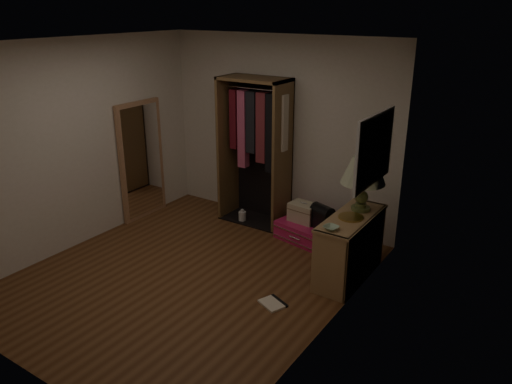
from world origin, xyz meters
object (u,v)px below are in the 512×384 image
train_case (303,212)px  floor_mirror (142,160)px  console_bookshelf (351,244)px  open_wardrobe (257,139)px  white_jug (242,216)px  pink_suitcase (309,231)px  black_bag (322,216)px  table_lamp (364,172)px

train_case → floor_mirror: bearing=-159.6°
console_bookshelf → train_case: size_ratio=2.85×
console_bookshelf → floor_mirror: size_ratio=0.66×
console_bookshelf → open_wardrobe: 2.07m
open_wardrobe → train_case: (0.83, -0.15, -0.84)m
train_case → white_jug: (-0.98, -0.02, -0.29)m
pink_suitcase → train_case: train_case is taller
console_bookshelf → train_case: 1.09m
pink_suitcase → white_jug: pink_suitcase is taller
black_bag → white_jug: size_ratio=1.80×
open_wardrobe → table_lamp: size_ratio=3.18×
black_bag → console_bookshelf: bearing=-20.4°
floor_mirror → train_case: floor_mirror is taller
open_wardrobe → console_bookshelf: bearing=-22.6°
train_case → black_bag: bearing=-4.3°
open_wardrobe → pink_suitcase: open_wardrobe is taller
black_bag → table_lamp: (0.63, -0.32, 0.81)m
white_jug → pink_suitcase: bearing=-0.0°
open_wardrobe → floor_mirror: open_wardrobe is taller
console_bookshelf → open_wardrobe: size_ratio=0.55×
white_jug → console_bookshelf: bearing=-16.4°
train_case → white_jug: train_case is taller
train_case → black_bag: size_ratio=1.16×
open_wardrobe → black_bag: (1.14, -0.21, -0.80)m
black_bag → open_wardrobe: bearing=-170.5°
train_case → open_wardrobe: bearing=175.0°
train_case → table_lamp: bearing=-16.5°
console_bookshelf → black_bag: (-0.62, 0.53, 0.01)m
black_bag → table_lamp: 1.07m
train_case → white_jug: 1.02m
black_bag → table_lamp: bearing=-7.4°
floor_mirror → white_jug: 1.65m
white_jug → black_bag: bearing=-1.6°
pink_suitcase → black_bag: size_ratio=2.63×
floor_mirror → black_bag: (2.62, 0.56, -0.45)m
open_wardrobe → black_bag: bearing=-10.3°
train_case → black_bag: (0.30, -0.05, 0.04)m
open_wardrobe → white_jug: bearing=-130.9°
console_bookshelf → floor_mirror: bearing=-179.3°
open_wardrobe → floor_mirror: size_ratio=1.21×
floor_mirror → pink_suitcase: 2.59m
floor_mirror → train_case: size_ratio=4.33×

